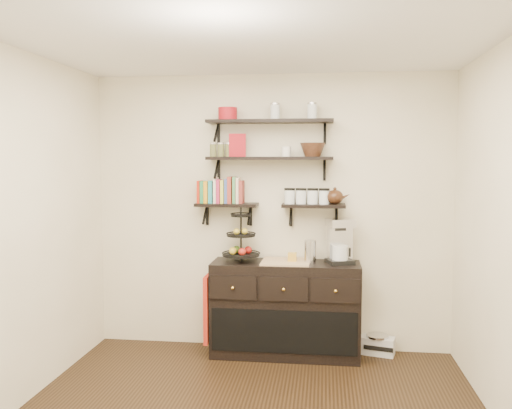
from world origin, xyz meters
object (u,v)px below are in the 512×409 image
object	(u,v)px
coffee_maker	(340,242)
radio	(377,345)
fruit_stand	(241,243)
sideboard	(285,309)

from	to	relation	value
coffee_maker	radio	world-z (taller)	coffee_maker
fruit_stand	radio	world-z (taller)	fruit_stand
sideboard	coffee_maker	size ratio (longest dim) A/B	3.30
sideboard	fruit_stand	xyz separation A→B (m)	(-0.42, 0.00, 0.63)
coffee_maker	radio	xyz separation A→B (m)	(0.37, 0.10, -1.01)
sideboard	fruit_stand	distance (m)	0.76
sideboard	radio	size ratio (longest dim) A/B	4.01
sideboard	coffee_maker	xyz separation A→B (m)	(0.51, 0.03, 0.65)
sideboard	radio	xyz separation A→B (m)	(0.88, 0.13, -0.36)
sideboard	coffee_maker	distance (m)	0.82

